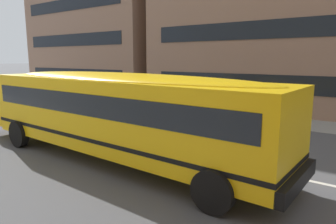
# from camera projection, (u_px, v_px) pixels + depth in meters

# --- Properties ---
(ground_plane) EXTENTS (400.00, 400.00, 0.00)m
(ground_plane) POSITION_uv_depth(u_px,v_px,m) (129.00, 142.00, 12.68)
(ground_plane) COLOR #4C4C4F
(sidewalk_far) EXTENTS (120.00, 3.00, 0.01)m
(sidewalk_far) POSITION_uv_depth(u_px,v_px,m) (217.00, 114.00, 19.05)
(sidewalk_far) COLOR gray
(sidewalk_far) RESTS_ON ground_plane
(lane_centreline) EXTENTS (110.00, 0.16, 0.01)m
(lane_centreline) POSITION_uv_depth(u_px,v_px,m) (129.00, 142.00, 12.68)
(lane_centreline) COLOR silver
(lane_centreline) RESTS_ON ground_plane
(school_bus) EXTENTS (13.32, 3.36, 2.96)m
(school_bus) POSITION_uv_depth(u_px,v_px,m) (113.00, 108.00, 10.29)
(school_bus) COLOR yellow
(school_bus) RESTS_ON ground_plane
(parked_car_silver_mid_block) EXTENTS (3.99, 2.07, 1.64)m
(parked_car_silver_mid_block) POSITION_uv_depth(u_px,v_px,m) (55.00, 91.00, 24.32)
(parked_car_silver_mid_block) COLOR #B7BABF
(parked_car_silver_mid_block) RESTS_ON ground_plane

